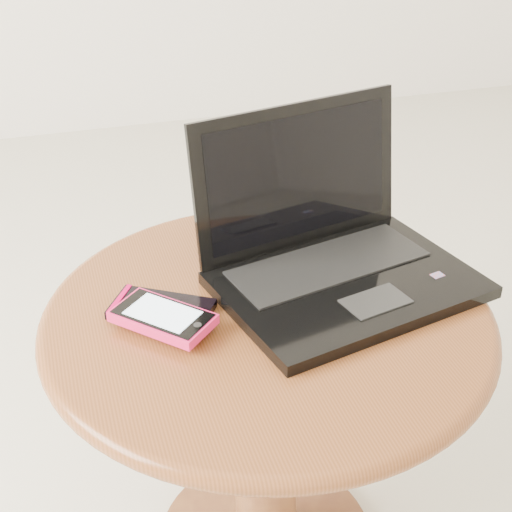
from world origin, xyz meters
name	(u,v)px	position (x,y,z in m)	size (l,w,h in m)	color
table	(267,369)	(0.02, 0.07, 0.36)	(0.58, 0.58, 0.46)	#522A19
laptop	(333,252)	(0.13, 0.11, 0.50)	(0.37, 0.33, 0.22)	black
phone_black	(161,309)	(-0.11, 0.10, 0.47)	(0.14, 0.12, 0.01)	black
phone_pink	(163,317)	(-0.12, 0.06, 0.48)	(0.13, 0.13, 0.01)	#E21B57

